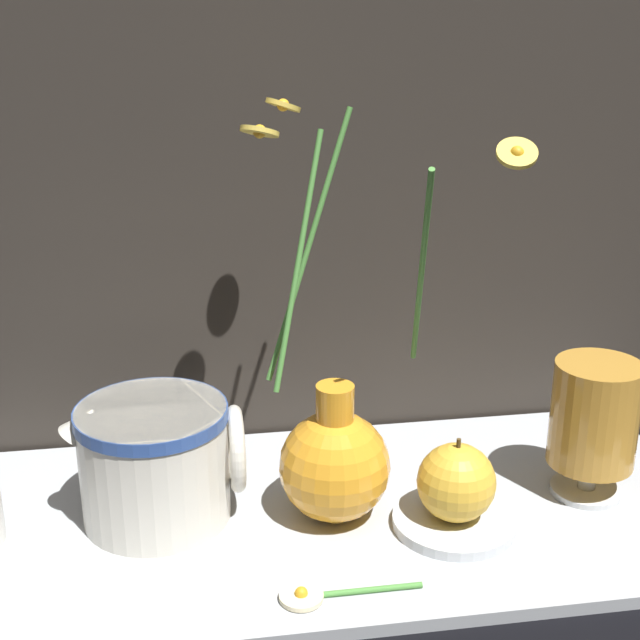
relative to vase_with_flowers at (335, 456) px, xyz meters
name	(u,v)px	position (x,y,z in m)	size (l,w,h in m)	color
ground_plane	(314,523)	(-0.02, 0.01, -0.07)	(6.00, 6.00, 0.00)	black
shelf	(314,517)	(-0.02, 0.01, -0.07)	(0.75, 0.33, 0.01)	#B2B7BC
vase_with_flowers	(335,456)	(0.00, 0.00, 0.00)	(0.24, 0.19, 0.37)	orange
ceramic_pitcher	(156,457)	(-0.16, 0.02, 0.00)	(0.16, 0.14, 0.12)	beige
tea_glass	(594,418)	(0.25, 0.00, 0.02)	(0.08, 0.08, 0.14)	silver
saucer_plate	(454,521)	(0.10, -0.04, -0.06)	(0.11, 0.11, 0.01)	silver
orange_fruit	(456,482)	(0.10, -0.04, -0.02)	(0.07, 0.07, 0.08)	gold
loose_daisy	(318,594)	(-0.03, -0.12, -0.06)	(0.12, 0.04, 0.01)	#4C8E3D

